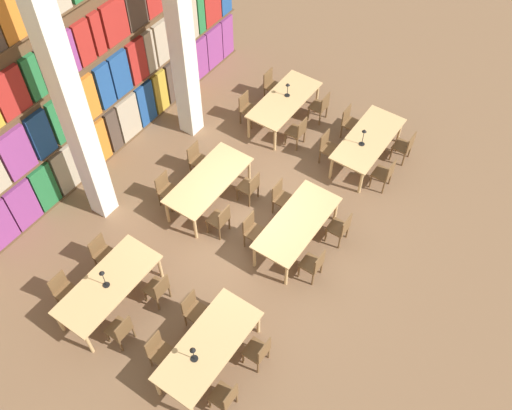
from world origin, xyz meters
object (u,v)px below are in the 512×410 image
object	(u,v)px
chair_21	(248,108)
reading_table_3	(108,285)
reading_table_5	(284,101)
reading_table_1	(297,224)
chair_9	(328,147)
chair_11	(350,122)
chair_6	(341,228)
desk_lamp_2	(103,276)
chair_12	(121,330)
reading_table_0	(209,346)
chair_16	(220,219)
chair_0	(226,397)
reading_table_2	(368,140)
chair_20	(298,131)
chair_10	(405,146)
chair_2	(259,351)
chair_4	(314,264)
reading_table_4	(209,181)
chair_5	(253,230)
chair_17	(167,189)
pillar_center	(180,29)
desk_lamp_0	(193,352)
chair_1	(159,351)
chair_18	(250,187)
chair_23	(272,85)
chair_13	(64,290)
pillar_left	(73,111)
chair_7	(281,197)
chair_22	(321,106)
chair_15	(103,253)
chair_8	(385,174)
chair_19	(198,159)
desk_lamp_1	(364,134)

from	to	relation	value
chair_21	reading_table_3	bearing A→B (deg)	8.01
reading_table_5	reading_table_1	bearing A→B (deg)	-143.28
chair_9	chair_11	xyz separation A→B (m)	(1.09, 0.00, 0.00)
chair_6	desk_lamp_2	size ratio (longest dim) A/B	1.73
chair_21	chair_12	bearing A→B (deg)	13.88
reading_table_0	chair_16	world-z (taller)	chair_16
chair_0	reading_table_1	distance (m)	3.94
reading_table_2	chair_20	size ratio (longest dim) A/B	2.57
chair_10	chair_16	distance (m)	4.96
desk_lamp_2	chair_0	bearing A→B (deg)	-96.98
chair_2	chair_4	xyz separation A→B (m)	(2.23, 0.14, 0.00)
reading_table_3	reading_table_4	size ratio (longest dim) A/B	1.00
chair_4	chair_5	xyz separation A→B (m)	(0.00, 1.53, 0.00)
reading_table_1	desk_lamp_2	bearing A→B (deg)	146.68
reading_table_3	chair_17	xyz separation A→B (m)	(2.68, 0.79, -0.20)
reading_table_1	pillar_center	bearing A→B (deg)	69.69
desk_lamp_0	chair_16	bearing A→B (deg)	29.08
chair_1	chair_18	size ratio (longest dim) A/B	1.00
chair_10	chair_18	xyz separation A→B (m)	(-3.21, 2.38, 0.00)
reading_table_1	chair_5	xyz separation A→B (m)	(-0.56, 0.77, -0.20)
chair_12	reading_table_5	distance (m)	7.12
chair_0	chair_4	bearing A→B (deg)	2.51
chair_23	reading_table_4	bearing A→B (deg)	12.07
chair_13	reading_table_2	bearing A→B (deg)	156.07
pillar_left	chair_20	world-z (taller)	pillar_left
desk_lamp_0	reading_table_4	distance (m)	4.29
pillar_center	desk_lamp_2	distance (m)	5.68
chair_7	reading_table_4	world-z (taller)	chair_7
chair_12	desk_lamp_2	bearing A→B (deg)	57.79
pillar_center	chair_22	xyz separation A→B (m)	(2.17, -2.59, -2.53)
chair_11	reading_table_3	distance (m)	7.21
chair_4	reading_table_5	xyz separation A→B (m)	(3.71, 3.12, 0.20)
reading_table_0	chair_18	bearing A→B (deg)	24.19
pillar_center	chair_15	world-z (taller)	pillar_center
chair_7	chair_16	xyz separation A→B (m)	(-1.29, 0.76, 0.00)
chair_6	chair_10	xyz separation A→B (m)	(3.06, -0.08, 0.00)
chair_1	reading_table_3	xyz separation A→B (m)	(0.43, 1.65, 0.20)
chair_4	chair_23	xyz separation A→B (m)	(4.28, 3.88, 0.00)
chair_13	chair_21	world-z (taller)	same
reading_table_0	chair_2	world-z (taller)	chair_2
reading_table_0	chair_10	size ratio (longest dim) A/B	2.57
chair_8	reading_table_5	bearing A→B (deg)	79.20
chair_4	reading_table_3	xyz separation A→B (m)	(-2.84, 3.04, 0.20)
pillar_center	reading_table_3	size ratio (longest dim) A/B	2.69
pillar_center	reading_table_4	size ratio (longest dim) A/B	2.69
chair_18	chair_19	distance (m)	1.53
chair_10	pillar_center	bearing A→B (deg)	112.52
desk_lamp_1	chair_21	xyz separation A→B (m)	(-0.24, 3.16, -0.59)
chair_5	chair_18	size ratio (longest dim) A/B	1.00
desk_lamp_1	reading_table_5	world-z (taller)	desk_lamp_1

